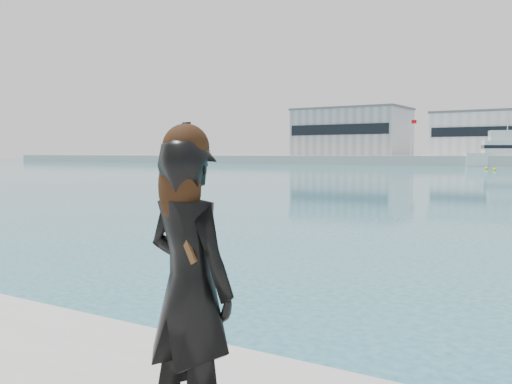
% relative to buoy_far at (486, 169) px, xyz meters
% --- Properties ---
extents(warehouse_grey_left, '(26.52, 16.36, 11.50)m').
position_rel_buoy_far_xyz_m(warehouse_grey_left, '(-38.67, 37.53, 7.76)').
color(warehouse_grey_left, gray).
rests_on(warehouse_grey_left, far_quay).
extents(warehouse_white, '(24.48, 15.35, 9.50)m').
position_rel_buoy_far_xyz_m(warehouse_white, '(-5.67, 37.53, 6.76)').
color(warehouse_white, silver).
rests_on(warehouse_white, far_quay).
extents(flagpole_left, '(1.28, 0.16, 8.00)m').
position_rel_buoy_far_xyz_m(flagpole_left, '(-21.58, 30.55, 6.54)').
color(flagpole_left, silver).
rests_on(flagpole_left, far_quay).
extents(buoy_far, '(0.50, 0.50, 0.50)m').
position_rel_buoy_far_xyz_m(buoy_far, '(0.00, 0.00, 0.00)').
color(buoy_far, '#D5D70B').
rests_on(buoy_far, ground).
extents(buoy_extra, '(0.50, 0.50, 0.50)m').
position_rel_buoy_far_xyz_m(buoy_extra, '(2.20, -5.77, 0.00)').
color(buoy_extra, '#D5D70B').
rests_on(buoy_extra, ground).
extents(woman, '(0.69, 0.51, 1.83)m').
position_rel_buoy_far_xyz_m(woman, '(15.73, -90.86, 1.73)').
color(woman, black).
rests_on(woman, near_quay).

